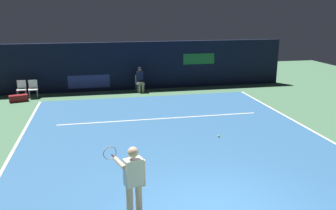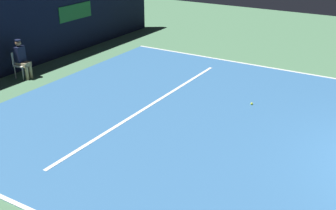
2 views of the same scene
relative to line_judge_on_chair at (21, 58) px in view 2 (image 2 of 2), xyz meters
The scene contains 7 objects.
ground_plane 7.09m from the line_judge_on_chair, 88.53° to the right, with size 32.00×32.00×0.00m, color #4C7A56.
court_surface 7.08m from the line_judge_on_chair, 88.53° to the right, with size 10.41×11.80×0.01m, color #336699.
line_sideline_left 8.87m from the line_judge_on_chair, 52.88° to the right, with size 0.10×11.80×0.01m, color white.
line_service 5.03m from the line_judge_on_chair, 87.93° to the right, with size 8.12×0.10×0.01m, color white.
back_wall 1.03m from the line_judge_on_chair, 77.53° to the left, with size 16.26×0.33×2.60m.
line_judge_on_chair is the anchor object (origin of this frame).
tennis_ball 7.71m from the line_judge_on_chair, 76.68° to the right, with size 0.07×0.07×0.07m, color #CCE033.
Camera 2 is at (-9.32, 0.73, 4.87)m, focal length 45.44 mm.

